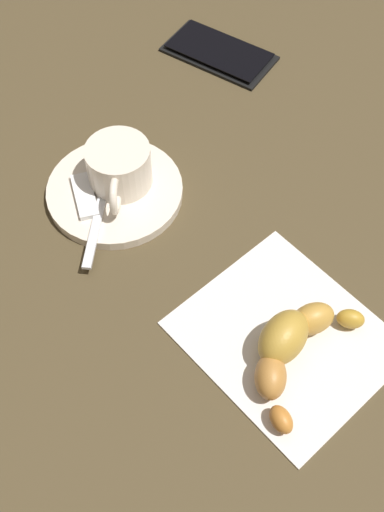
# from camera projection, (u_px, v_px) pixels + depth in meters

# --- Properties ---
(ground_plane) EXTENTS (1.80, 1.80, 0.00)m
(ground_plane) POSITION_uv_depth(u_px,v_px,m) (196.00, 262.00, 0.60)
(ground_plane) COLOR #463923
(saucer) EXTENTS (0.14, 0.14, 0.01)m
(saucer) POSITION_uv_depth(u_px,v_px,m) (113.00, 193.00, 0.65)
(saucer) COLOR beige
(saucer) RESTS_ON ground
(espresso_cup) EXTENTS (0.08, 0.08, 0.05)m
(espresso_cup) POSITION_uv_depth(u_px,v_px,m) (119.00, 167.00, 0.63)
(espresso_cup) COLOR beige
(espresso_cup) RESTS_ON saucer
(teaspoon) EXTENTS (0.10, 0.11, 0.01)m
(teaspoon) POSITION_uv_depth(u_px,v_px,m) (103.00, 194.00, 0.63)
(teaspoon) COLOR silver
(teaspoon) RESTS_ON saucer
(sugar_packet) EXTENTS (0.06, 0.04, 0.01)m
(sugar_packet) POSITION_uv_depth(u_px,v_px,m) (85.00, 196.00, 0.63)
(sugar_packet) COLOR white
(sugar_packet) RESTS_ON saucer
(napkin) EXTENTS (0.18, 0.16, 0.00)m
(napkin) POSITION_uv_depth(u_px,v_px,m) (284.00, 339.00, 0.56)
(napkin) COLOR silver
(napkin) RESTS_ON ground
(croissant) EXTENTS (0.08, 0.14, 0.04)m
(croissant) POSITION_uv_depth(u_px,v_px,m) (290.00, 344.00, 0.53)
(croissant) COLOR #B5892B
(croissant) RESTS_ON napkin
(cell_phone) EXTENTS (0.15, 0.10, 0.01)m
(cell_phone) POSITION_uv_depth(u_px,v_px,m) (219.00, 52.00, 0.77)
(cell_phone) COLOR black
(cell_phone) RESTS_ON ground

